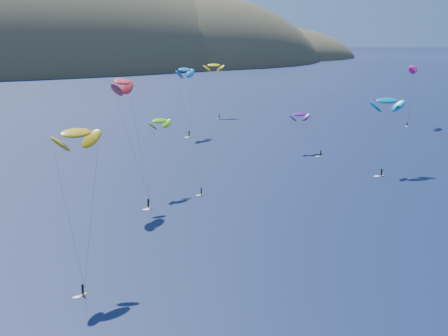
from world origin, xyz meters
The scene contains 9 objects.
island centered at (39.40, 562.36, -10.74)m, with size 730.00×300.00×210.00m.
kitesurfer_2 centered at (-35.99, 59.91, 22.16)m, with size 9.03×11.32×24.50m.
kitesurfer_3 centered at (-6.43, 101.16, 16.25)m, with size 10.55×11.03×18.06m.
kitesurfer_4 centered at (29.24, 167.24, 22.34)m, with size 10.37×10.49×25.04m.
kitesurfer_5 centered at (53.81, 93.33, 18.33)m, with size 11.51×9.10×21.05m.
kitesurfer_6 centered at (47.81, 124.29, 11.17)m, with size 6.97×11.58×13.12m.
kitesurfer_8 centered at (115.12, 147.91, 21.75)m, with size 9.97×8.50×24.16m.
kitesurfer_9 centered at (-16.70, 96.23, 25.94)m, with size 9.14×13.28×28.61m.
kitesurfer_11 centered at (59.05, 204.55, 20.83)m, with size 9.06×13.51×23.16m.
Camera 1 is at (-58.37, -30.32, 37.95)m, focal length 50.00 mm.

